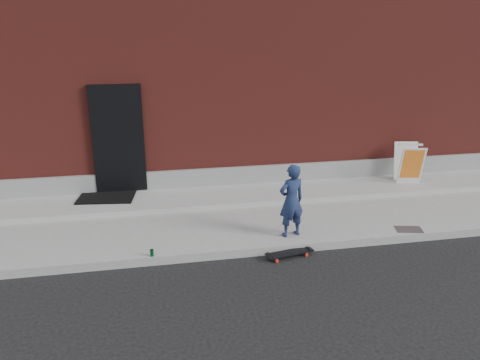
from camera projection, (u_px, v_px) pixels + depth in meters
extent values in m
plane|color=black|center=(275.00, 255.00, 7.83)|extent=(80.00, 80.00, 0.00)
cube|color=gray|center=(255.00, 216.00, 9.20)|extent=(20.00, 3.00, 0.15)
cube|color=gray|center=(246.00, 194.00, 10.00)|extent=(20.00, 1.20, 0.10)
cube|color=maroon|center=(215.00, 66.00, 13.54)|extent=(20.00, 8.00, 5.00)
cube|color=gray|center=(241.00, 175.00, 10.45)|extent=(20.00, 0.10, 0.40)
cube|color=black|center=(118.00, 139.00, 9.68)|extent=(1.05, 0.12, 2.25)
imported|color=#1B284C|center=(291.00, 201.00, 8.00)|extent=(0.53, 0.41, 1.29)
cylinder|color=red|center=(301.00, 250.00, 7.92)|extent=(0.06, 0.04, 0.05)
cylinder|color=red|center=(307.00, 255.00, 7.77)|extent=(0.06, 0.04, 0.05)
cylinder|color=red|center=(272.00, 256.00, 7.73)|extent=(0.06, 0.04, 0.05)
cylinder|color=red|center=(277.00, 261.00, 7.57)|extent=(0.06, 0.04, 0.05)
cube|color=#AAAAAE|center=(304.00, 251.00, 7.83)|extent=(0.08, 0.18, 0.02)
cube|color=#AAAAAE|center=(275.00, 256.00, 7.64)|extent=(0.08, 0.18, 0.02)
cube|color=black|center=(290.00, 253.00, 7.73)|extent=(0.82, 0.35, 0.02)
cube|color=silver|center=(411.00, 166.00, 10.34)|extent=(0.57, 0.34, 0.86)
cube|color=silver|center=(406.00, 161.00, 10.71)|extent=(0.57, 0.34, 0.86)
cube|color=yellow|center=(412.00, 168.00, 10.33)|extent=(0.47, 0.26, 0.69)
cube|color=silver|center=(411.00, 145.00, 10.39)|extent=(0.53, 0.15, 0.04)
cylinder|color=#187B3C|center=(152.00, 253.00, 7.45)|extent=(0.08, 0.08, 0.11)
cube|color=black|center=(107.00, 196.00, 9.74)|extent=(1.22, 1.04, 0.03)
cube|color=#5B5A60|center=(409.00, 229.00, 8.42)|extent=(0.51, 0.38, 0.01)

